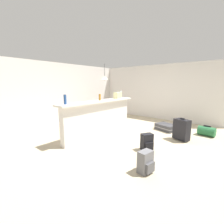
# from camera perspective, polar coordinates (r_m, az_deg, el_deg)

# --- Properties ---
(ground_plane) EXTENTS (13.00, 13.00, 0.05)m
(ground_plane) POSITION_cam_1_polar(r_m,az_deg,el_deg) (5.36, 2.87, -7.99)
(ground_plane) COLOR #BCAD8E
(wall_back) EXTENTS (6.60, 0.10, 2.50)m
(wall_back) POSITION_cam_1_polar(r_m,az_deg,el_deg) (7.34, -16.62, 6.71)
(wall_back) COLOR silver
(wall_back) RESTS_ON ground_plane
(wall_right) EXTENTS (0.10, 6.00, 2.50)m
(wall_right) POSITION_cam_1_polar(r_m,az_deg,el_deg) (7.88, 14.66, 7.02)
(wall_right) COLOR silver
(wall_right) RESTS_ON ground_plane
(partition_half_wall) EXTENTS (2.80, 0.20, 1.07)m
(partition_half_wall) POSITION_cam_1_polar(r_m,az_deg,el_deg) (5.09, -4.43, -2.42)
(partition_half_wall) COLOR silver
(partition_half_wall) RESTS_ON ground_plane
(bar_countertop) EXTENTS (2.96, 0.40, 0.05)m
(bar_countertop) POSITION_cam_1_polar(r_m,az_deg,el_deg) (5.00, -4.52, 3.85)
(bar_countertop) COLOR white
(bar_countertop) RESTS_ON partition_half_wall
(bottle_blue) EXTENTS (0.07, 0.07, 0.25)m
(bottle_blue) POSITION_cam_1_polar(r_m,az_deg,el_deg) (4.23, -16.55, 4.34)
(bottle_blue) COLOR #284C89
(bottle_blue) RESTS_ON bar_countertop
(bottle_amber) EXTENTS (0.07, 0.07, 0.20)m
(bottle_amber) POSITION_cam_1_polar(r_m,az_deg,el_deg) (5.01, -4.42, 5.32)
(bottle_amber) COLOR #9E661E
(bottle_amber) RESTS_ON bar_countertop
(bottle_clear) EXTENTS (0.07, 0.07, 0.25)m
(bottle_clear) POSITION_cam_1_polar(r_m,az_deg,el_deg) (6.00, 3.22, 6.39)
(bottle_clear) COLOR silver
(bottle_clear) RESTS_ON bar_countertop
(grocery_bag) EXTENTS (0.26, 0.18, 0.22)m
(grocery_bag) POSITION_cam_1_polar(r_m,az_deg,el_deg) (5.63, 2.03, 5.97)
(grocery_bag) COLOR beige
(grocery_bag) RESTS_ON bar_countertop
(dining_table) EXTENTS (1.10, 0.80, 0.74)m
(dining_table) POSITION_cam_1_polar(r_m,az_deg,el_deg) (7.31, -2.37, 2.36)
(dining_table) COLOR #4C331E
(dining_table) RESTS_ON ground_plane
(dining_chair_near_partition) EXTENTS (0.47, 0.47, 0.93)m
(dining_chair_near_partition) POSITION_cam_1_polar(r_m,az_deg,el_deg) (6.98, 0.66, 0.90)
(dining_chair_near_partition) COLOR black
(dining_chair_near_partition) RESTS_ON ground_plane
(pendant_lamp) EXTENTS (0.34, 0.34, 0.73)m
(pendant_lamp) POSITION_cam_1_polar(r_m,az_deg,el_deg) (7.28, -2.72, 12.11)
(pendant_lamp) COLOR black
(suitcase_flat_charcoal) EXTENTS (0.69, 0.89, 0.22)m
(suitcase_flat_charcoal) POSITION_cam_1_polar(r_m,az_deg,el_deg) (6.00, 18.93, -5.20)
(suitcase_flat_charcoal) COLOR #38383D
(suitcase_flat_charcoal) RESTS_ON ground_plane
(duffel_bag_green) EXTENTS (0.34, 0.50, 0.34)m
(duffel_bag_green) POSITION_cam_1_polar(r_m,az_deg,el_deg) (5.90, 30.92, -5.96)
(duffel_bag_green) COLOR #286B3D
(duffel_bag_green) RESTS_ON ground_plane
(suitcase_upright_black) EXTENTS (0.38, 0.50, 0.67)m
(suitcase_upright_black) POSITION_cam_1_polar(r_m,az_deg,el_deg) (5.06, 23.78, -5.76)
(suitcase_upright_black) COLOR black
(suitcase_upright_black) RESTS_ON ground_plane
(backpack_black) EXTENTS (0.33, 0.32, 0.42)m
(backpack_black) POSITION_cam_1_polar(r_m,az_deg,el_deg) (4.12, 12.49, -10.60)
(backpack_black) COLOR black
(backpack_black) RESTS_ON ground_plane
(backpack_grey) EXTENTS (0.31, 0.28, 0.42)m
(backpack_grey) POSITION_cam_1_polar(r_m,az_deg,el_deg) (3.16, 12.01, -17.32)
(backpack_grey) COLOR slate
(backpack_grey) RESTS_ON ground_plane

